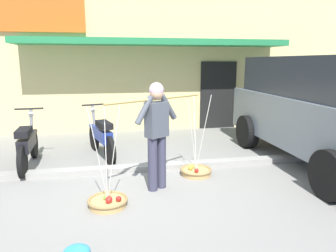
{
  "coord_description": "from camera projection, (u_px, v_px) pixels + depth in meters",
  "views": [
    {
      "loc": [
        -0.55,
        -4.83,
        2.01
      ],
      "look_at": [
        0.47,
        0.6,
        0.85
      ],
      "focal_mm": 33.16,
      "sensor_mm": 36.0,
      "label": 1
    }
  ],
  "objects": [
    {
      "name": "fruit_basket_left_side",
      "position": [
        196.0,
        171.0,
        5.57
      ],
      "size": [
        0.57,
        0.57,
        1.45
      ],
      "color": "tan",
      "rests_on": "ground"
    },
    {
      "name": "parked_truck",
      "position": [
        327.0,
        108.0,
        5.97
      ],
      "size": [
        2.2,
        4.83,
        2.1
      ],
      "color": "slate",
      "rests_on": "ground"
    },
    {
      "name": "storefront_building",
      "position": [
        144.0,
        59.0,
        11.18
      ],
      "size": [
        13.0,
        6.0,
        4.2
      ],
      "color": "#DBC684",
      "rests_on": "ground"
    },
    {
      "name": "fruit_basket_right_side",
      "position": [
        108.0,
        201.0,
        4.36
      ],
      "size": [
        0.57,
        0.57,
        1.45
      ],
      "color": "tan",
      "rests_on": "ground"
    },
    {
      "name": "fruit_vendor",
      "position": [
        157.0,
        129.0,
        4.78
      ],
      "size": [
        1.58,
        1.0,
        1.7
      ],
      "color": "#38384C",
      "rests_on": "ground"
    },
    {
      "name": "plastic_litter_bag",
      "position": [
        77.0,
        252.0,
        3.21
      ],
      "size": [
        0.28,
        0.22,
        0.14
      ],
      "primitive_type": "ellipsoid",
      "color": "#3393D1",
      "rests_on": "ground"
    },
    {
      "name": "ground_plane",
      "position": [
        147.0,
        184.0,
        5.16
      ],
      "size": [
        90.0,
        90.0,
        0.0
      ],
      "primitive_type": "plane",
      "color": "gray"
    },
    {
      "name": "motorcycle_second_in_row",
      "position": [
        101.0,
        136.0,
        6.53
      ],
      "size": [
        0.69,
        1.77,
        1.09
      ],
      "color": "black",
      "rests_on": "ground"
    },
    {
      "name": "motorcycle_nearest_shop",
      "position": [
        28.0,
        144.0,
        5.9
      ],
      "size": [
        0.54,
        1.82,
        1.09
      ],
      "color": "black",
      "rests_on": "ground"
    },
    {
      "name": "sidewalk_curb",
      "position": [
        142.0,
        168.0,
        5.82
      ],
      "size": [
        20.0,
        0.24,
        0.1
      ],
      "primitive_type": "cube",
      "color": "gray",
      "rests_on": "ground"
    }
  ]
}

